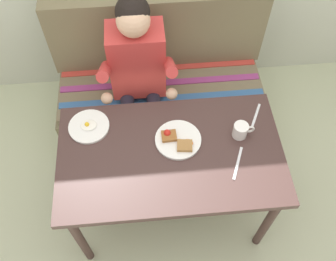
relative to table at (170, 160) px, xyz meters
The scene contains 9 objects.
ground_plane 0.65m from the table, ahead, with size 8.00×8.00×0.00m, color beige.
table is the anchor object (origin of this frame).
couch 0.83m from the table, 90.00° to the left, with size 1.44×0.56×1.00m.
person 0.61m from the table, 103.90° to the left, with size 0.45×0.61×1.21m.
plate_breakfast 0.13m from the table, 57.25° to the left, with size 0.25×0.25×0.05m.
plate_eggs 0.49m from the table, 154.75° to the left, with size 0.23×0.23×0.04m.
coffee_mug 0.41m from the table, 11.77° to the left, with size 0.12×0.08×0.09m.
fork 0.55m from the table, 21.68° to the left, with size 0.01×0.17×0.01m, color silver.
knife 0.36m from the table, 15.15° to the right, with size 0.01×0.20×0.01m, color silver.
Camera 1 is at (-0.10, -1.00, 2.45)m, focal length 40.17 mm.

